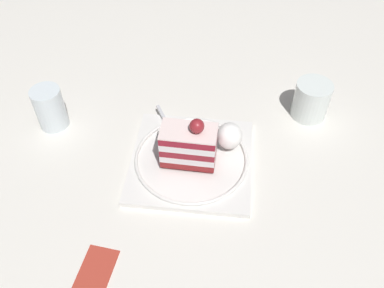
{
  "coord_description": "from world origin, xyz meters",
  "views": [
    {
      "loc": [
        -0.14,
        0.48,
        0.59
      ],
      "look_at": [
        -0.01,
        -0.0,
        0.05
      ],
      "focal_mm": 38.85,
      "sensor_mm": 36.0,
      "label": 1
    }
  ],
  "objects_px": {
    "fork": "(168,125)",
    "drink_glass_near": "(311,102)",
    "dessert_plate": "(192,158)",
    "drink_glass_far": "(50,110)",
    "whipped_cream_dollop": "(229,136)",
    "folded_napkin": "(94,274)",
    "cake_slice": "(189,145)"
  },
  "relations": [
    {
      "from": "fork",
      "to": "drink_glass_near",
      "type": "xyz_separation_m",
      "value": [
        -0.26,
        -0.13,
        0.02
      ]
    },
    {
      "from": "dessert_plate",
      "to": "drink_glass_far",
      "type": "bearing_deg",
      "value": -4.45
    },
    {
      "from": "whipped_cream_dollop",
      "to": "drink_glass_near",
      "type": "bearing_deg",
      "value": -133.75
    },
    {
      "from": "drink_glass_near",
      "to": "folded_napkin",
      "type": "bearing_deg",
      "value": 57.37
    },
    {
      "from": "folded_napkin",
      "to": "cake_slice",
      "type": "bearing_deg",
      "value": -108.42
    },
    {
      "from": "dessert_plate",
      "to": "cake_slice",
      "type": "relative_size",
      "value": 2.44
    },
    {
      "from": "fork",
      "to": "drink_glass_near",
      "type": "relative_size",
      "value": 1.23
    },
    {
      "from": "drink_glass_near",
      "to": "folded_napkin",
      "type": "xyz_separation_m",
      "value": [
        0.28,
        0.44,
        -0.03
      ]
    },
    {
      "from": "fork",
      "to": "drink_glass_far",
      "type": "distance_m",
      "value": 0.23
    },
    {
      "from": "whipped_cream_dollop",
      "to": "drink_glass_near",
      "type": "relative_size",
      "value": 0.67
    },
    {
      "from": "dessert_plate",
      "to": "drink_glass_near",
      "type": "height_order",
      "value": "drink_glass_near"
    },
    {
      "from": "fork",
      "to": "drink_glass_far",
      "type": "xyz_separation_m",
      "value": [
        0.23,
        0.04,
        0.02
      ]
    },
    {
      "from": "cake_slice",
      "to": "whipped_cream_dollop",
      "type": "bearing_deg",
      "value": -140.0
    },
    {
      "from": "whipped_cream_dollop",
      "to": "drink_glass_far",
      "type": "bearing_deg",
      "value": 2.93
    },
    {
      "from": "cake_slice",
      "to": "folded_napkin",
      "type": "height_order",
      "value": "cake_slice"
    },
    {
      "from": "cake_slice",
      "to": "dessert_plate",
      "type": "bearing_deg",
      "value": -101.84
    },
    {
      "from": "folded_napkin",
      "to": "drink_glass_near",
      "type": "bearing_deg",
      "value": -122.63
    },
    {
      "from": "whipped_cream_dollop",
      "to": "drink_glass_near",
      "type": "distance_m",
      "value": 0.2
    },
    {
      "from": "whipped_cream_dollop",
      "to": "folded_napkin",
      "type": "bearing_deg",
      "value": 64.13
    },
    {
      "from": "dessert_plate",
      "to": "drink_glass_far",
      "type": "distance_m",
      "value": 0.3
    },
    {
      "from": "dessert_plate",
      "to": "fork",
      "type": "bearing_deg",
      "value": -42.65
    },
    {
      "from": "drink_glass_near",
      "to": "drink_glass_far",
      "type": "bearing_deg",
      "value": 18.28
    },
    {
      "from": "drink_glass_near",
      "to": "drink_glass_far",
      "type": "distance_m",
      "value": 0.52
    },
    {
      "from": "drink_glass_far",
      "to": "folded_napkin",
      "type": "relative_size",
      "value": 0.96
    },
    {
      "from": "cake_slice",
      "to": "fork",
      "type": "bearing_deg",
      "value": -48.64
    },
    {
      "from": "fork",
      "to": "dessert_plate",
      "type": "bearing_deg",
      "value": 137.35
    },
    {
      "from": "dessert_plate",
      "to": "cake_slice",
      "type": "bearing_deg",
      "value": 78.16
    },
    {
      "from": "drink_glass_near",
      "to": "cake_slice",
      "type": "bearing_deg",
      "value": 44.44
    },
    {
      "from": "cake_slice",
      "to": "drink_glass_far",
      "type": "height_order",
      "value": "cake_slice"
    },
    {
      "from": "dessert_plate",
      "to": "drink_glass_far",
      "type": "relative_size",
      "value": 2.9
    },
    {
      "from": "cake_slice",
      "to": "fork",
      "type": "xyz_separation_m",
      "value": [
        0.06,
        -0.07,
        -0.04
      ]
    },
    {
      "from": "cake_slice",
      "to": "folded_napkin",
      "type": "xyz_separation_m",
      "value": [
        0.08,
        0.24,
        -0.05
      ]
    }
  ]
}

